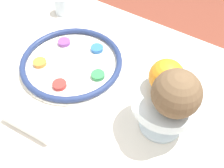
# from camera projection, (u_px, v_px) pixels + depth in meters

# --- Properties ---
(dining_table) EXTENTS (1.35, 0.94, 0.74)m
(dining_table) POSITION_uv_depth(u_px,v_px,m) (88.00, 152.00, 1.08)
(dining_table) COLOR silver
(dining_table) RESTS_ON ground_plane
(seder_plate) EXTENTS (0.34, 0.34, 0.03)m
(seder_plate) POSITION_uv_depth(u_px,v_px,m) (72.00, 62.00, 0.88)
(seder_plate) COLOR white
(seder_plate) RESTS_ON dining_table
(fruit_stand) EXTENTS (0.18, 0.18, 0.13)m
(fruit_stand) POSITION_uv_depth(u_px,v_px,m) (165.00, 104.00, 0.67)
(fruit_stand) COLOR silver
(fruit_stand) RESTS_ON dining_table
(orange_fruit) EXTENTS (0.09, 0.09, 0.09)m
(orange_fruit) POSITION_uv_depth(u_px,v_px,m) (166.00, 76.00, 0.63)
(orange_fruit) COLOR orange
(orange_fruit) RESTS_ON fruit_stand
(coconut) EXTENTS (0.11, 0.11, 0.11)m
(coconut) POSITION_uv_depth(u_px,v_px,m) (176.00, 94.00, 0.58)
(coconut) COLOR brown
(coconut) RESTS_ON fruit_stand
(napkin_roll) EXTENTS (0.16, 0.05, 0.04)m
(napkin_roll) POSITION_uv_depth(u_px,v_px,m) (28.00, 125.00, 0.72)
(napkin_roll) COLOR white
(napkin_roll) RESTS_ON dining_table
(cup_near) EXTENTS (0.06, 0.06, 0.07)m
(cup_near) POSITION_uv_depth(u_px,v_px,m) (62.00, 5.00, 1.07)
(cup_near) COLOR silver
(cup_near) RESTS_ON dining_table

